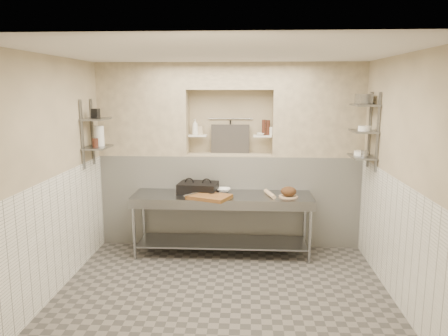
# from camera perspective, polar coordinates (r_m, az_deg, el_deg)

# --- Properties ---
(floor) EXTENTS (4.00, 3.90, 0.10)m
(floor) POSITION_cam_1_polar(r_m,az_deg,el_deg) (5.54, -0.09, -16.14)
(floor) COLOR #5F5A54
(floor) RESTS_ON ground
(ceiling) EXTENTS (4.00, 3.90, 0.10)m
(ceiling) POSITION_cam_1_polar(r_m,az_deg,el_deg) (4.97, -0.10, 15.30)
(ceiling) COLOR silver
(ceiling) RESTS_ON ground
(wall_left) EXTENTS (0.10, 3.90, 2.80)m
(wall_left) POSITION_cam_1_polar(r_m,az_deg,el_deg) (5.57, -21.66, -0.95)
(wall_left) COLOR #C6B48F
(wall_left) RESTS_ON ground
(wall_right) EXTENTS (0.10, 3.90, 2.80)m
(wall_right) POSITION_cam_1_polar(r_m,az_deg,el_deg) (5.35, 22.41, -1.45)
(wall_right) COLOR #C6B48F
(wall_right) RESTS_ON ground
(wall_back) EXTENTS (4.00, 0.10, 2.80)m
(wall_back) POSITION_cam_1_polar(r_m,az_deg,el_deg) (7.03, 0.87, 2.02)
(wall_back) COLOR #C6B48F
(wall_back) RESTS_ON ground
(wall_front) EXTENTS (4.00, 0.10, 2.80)m
(wall_front) POSITION_cam_1_polar(r_m,az_deg,el_deg) (3.13, -2.28, -8.71)
(wall_front) COLOR #C6B48F
(wall_front) RESTS_ON ground
(backwall_lower) EXTENTS (4.00, 0.40, 1.40)m
(backwall_lower) POSITION_cam_1_polar(r_m,az_deg,el_deg) (6.92, 0.76, -4.03)
(backwall_lower) COLOR white
(backwall_lower) RESTS_ON floor
(alcove_sill) EXTENTS (1.30, 0.40, 0.02)m
(alcove_sill) POSITION_cam_1_polar(r_m,az_deg,el_deg) (6.78, 0.78, 1.79)
(alcove_sill) COLOR #C6B48F
(alcove_sill) RESTS_ON backwall_lower
(backwall_pillar_left) EXTENTS (1.35, 0.40, 1.40)m
(backwall_pillar_left) POSITION_cam_1_polar(r_m,az_deg,el_deg) (6.90, -10.37, 7.54)
(backwall_pillar_left) COLOR #C6B48F
(backwall_pillar_left) RESTS_ON backwall_lower
(backwall_pillar_right) EXTENTS (1.35, 0.40, 1.40)m
(backwall_pillar_right) POSITION_cam_1_polar(r_m,az_deg,el_deg) (6.78, 12.14, 7.43)
(backwall_pillar_right) COLOR #C6B48F
(backwall_pillar_right) RESTS_ON backwall_lower
(backwall_header) EXTENTS (1.30, 0.40, 0.40)m
(backwall_header) POSITION_cam_1_polar(r_m,az_deg,el_deg) (6.70, 0.80, 11.90)
(backwall_header) COLOR #C6B48F
(backwall_header) RESTS_ON backwall_lower
(wainscot_left) EXTENTS (0.02, 3.90, 1.40)m
(wainscot_left) POSITION_cam_1_polar(r_m,az_deg,el_deg) (5.71, -20.64, -7.86)
(wainscot_left) COLOR white
(wainscot_left) RESTS_ON floor
(wainscot_right) EXTENTS (0.02, 3.90, 1.40)m
(wainscot_right) POSITION_cam_1_polar(r_m,az_deg,el_deg) (5.51, 21.30, -8.59)
(wainscot_right) COLOR white
(wainscot_right) RESTS_ON floor
(alcove_shelf_left) EXTENTS (0.28, 0.16, 0.02)m
(alcove_shelf_left) POSITION_cam_1_polar(r_m,az_deg,el_deg) (6.78, -3.45, 4.25)
(alcove_shelf_left) COLOR white
(alcove_shelf_left) RESTS_ON backwall_lower
(alcove_shelf_right) EXTENTS (0.28, 0.16, 0.02)m
(alcove_shelf_right) POSITION_cam_1_polar(r_m,az_deg,el_deg) (6.74, 5.05, 4.19)
(alcove_shelf_right) COLOR white
(alcove_shelf_right) RESTS_ON backwall_lower
(utensil_rail) EXTENTS (0.70, 0.02, 0.02)m
(utensil_rail) POSITION_cam_1_polar(r_m,az_deg,el_deg) (6.89, 0.85, 6.45)
(utensil_rail) COLOR gray
(utensil_rail) RESTS_ON wall_back
(hanging_steel) EXTENTS (0.02, 0.02, 0.30)m
(hanging_steel) POSITION_cam_1_polar(r_m,az_deg,el_deg) (6.88, 0.84, 5.03)
(hanging_steel) COLOR black
(hanging_steel) RESTS_ON utensil_rail
(splash_panel) EXTENTS (0.60, 0.08, 0.45)m
(splash_panel) POSITION_cam_1_polar(r_m,az_deg,el_deg) (6.85, 0.82, 3.82)
(splash_panel) COLOR #383330
(splash_panel) RESTS_ON alcove_sill
(shelf_rail_left_a) EXTENTS (0.03, 0.03, 0.95)m
(shelf_rail_left_a) POSITION_cam_1_polar(r_m,az_deg,el_deg) (6.63, -16.79, 4.55)
(shelf_rail_left_a) COLOR slate
(shelf_rail_left_a) RESTS_ON wall_left
(shelf_rail_left_b) EXTENTS (0.03, 0.03, 0.95)m
(shelf_rail_left_b) POSITION_cam_1_polar(r_m,az_deg,el_deg) (6.26, -18.04, 4.16)
(shelf_rail_left_b) COLOR slate
(shelf_rail_left_b) RESTS_ON wall_left
(wall_shelf_left_lower) EXTENTS (0.30, 0.50, 0.02)m
(wall_shelf_left_lower) POSITION_cam_1_polar(r_m,az_deg,el_deg) (6.42, -16.17, 2.60)
(wall_shelf_left_lower) COLOR slate
(wall_shelf_left_lower) RESTS_ON wall_left
(wall_shelf_left_upper) EXTENTS (0.30, 0.50, 0.03)m
(wall_shelf_left_upper) POSITION_cam_1_polar(r_m,az_deg,el_deg) (6.38, -16.35, 6.17)
(wall_shelf_left_upper) COLOR slate
(wall_shelf_left_upper) RESTS_ON wall_left
(shelf_rail_right_a) EXTENTS (0.03, 0.03, 1.05)m
(shelf_rail_right_a) POSITION_cam_1_polar(r_m,az_deg,el_deg) (6.45, 18.47, 4.75)
(shelf_rail_right_a) COLOR slate
(shelf_rail_right_a) RESTS_ON wall_right
(shelf_rail_right_b) EXTENTS (0.03, 0.03, 1.05)m
(shelf_rail_right_b) POSITION_cam_1_polar(r_m,az_deg,el_deg) (6.06, 19.44, 4.37)
(shelf_rail_right_b) COLOR slate
(shelf_rail_right_b) RESTS_ON wall_right
(wall_shelf_right_lower) EXTENTS (0.30, 0.50, 0.02)m
(wall_shelf_right_lower) POSITION_cam_1_polar(r_m,az_deg,el_deg) (6.26, 17.56, 1.42)
(wall_shelf_right_lower) COLOR slate
(wall_shelf_right_lower) RESTS_ON wall_right
(wall_shelf_right_mid) EXTENTS (0.30, 0.50, 0.02)m
(wall_shelf_right_mid) POSITION_cam_1_polar(r_m,az_deg,el_deg) (6.22, 17.74, 4.60)
(wall_shelf_right_mid) COLOR slate
(wall_shelf_right_mid) RESTS_ON wall_right
(wall_shelf_right_upper) EXTENTS (0.30, 0.50, 0.03)m
(wall_shelf_right_upper) POSITION_cam_1_polar(r_m,az_deg,el_deg) (6.20, 17.92, 7.82)
(wall_shelf_right_upper) COLOR slate
(wall_shelf_right_upper) RESTS_ON wall_right
(prep_table) EXTENTS (2.60, 0.70, 0.90)m
(prep_table) POSITION_cam_1_polar(r_m,az_deg,el_deg) (6.39, -0.24, -5.78)
(prep_table) COLOR gray
(prep_table) RESTS_ON floor
(panini_press) EXTENTS (0.60, 0.47, 0.15)m
(panini_press) POSITION_cam_1_polar(r_m,az_deg,el_deg) (6.45, -3.41, -2.59)
(panini_press) COLOR black
(panini_press) RESTS_ON prep_table
(cutting_board) EXTENTS (0.67, 0.58, 0.05)m
(cutting_board) POSITION_cam_1_polar(r_m,az_deg,el_deg) (6.13, -1.93, -3.77)
(cutting_board) COLOR brown
(cutting_board) RESTS_ON prep_table
(knife_blade) EXTENTS (0.26, 0.19, 0.01)m
(knife_blade) POSITION_cam_1_polar(r_m,az_deg,el_deg) (6.25, -0.80, -3.27)
(knife_blade) COLOR gray
(knife_blade) RESTS_ON cutting_board
(tongs) EXTENTS (0.19, 0.23, 0.03)m
(tongs) POSITION_cam_1_polar(r_m,az_deg,el_deg) (6.15, -4.31, -3.44)
(tongs) COLOR gray
(tongs) RESTS_ON cutting_board
(mixing_bowl) EXTENTS (0.21, 0.21, 0.05)m
(mixing_bowl) POSITION_cam_1_polar(r_m,az_deg,el_deg) (6.52, -0.07, -2.88)
(mixing_bowl) COLOR white
(mixing_bowl) RESTS_ON prep_table
(rolling_pin) EXTENTS (0.16, 0.40, 0.06)m
(rolling_pin) POSITION_cam_1_polar(r_m,az_deg,el_deg) (6.30, 6.00, -3.39)
(rolling_pin) COLOR #DEBB89
(rolling_pin) RESTS_ON prep_table
(bread_board) EXTENTS (0.27, 0.27, 0.02)m
(bread_board) POSITION_cam_1_polar(r_m,az_deg,el_deg) (6.28, 8.41, -3.70)
(bread_board) COLOR #DEBB89
(bread_board) RESTS_ON prep_table
(bread_loaf) EXTENTS (0.22, 0.22, 0.13)m
(bread_loaf) POSITION_cam_1_polar(r_m,az_deg,el_deg) (6.26, 8.43, -3.03)
(bread_loaf) COLOR #4C2D19
(bread_loaf) RESTS_ON bread_board
(bottle_soap) EXTENTS (0.11, 0.12, 0.24)m
(bottle_soap) POSITION_cam_1_polar(r_m,az_deg,el_deg) (6.76, -3.80, 5.37)
(bottle_soap) COLOR white
(bottle_soap) RESTS_ON alcove_shelf_left
(jar_alcove) EXTENTS (0.09, 0.09, 0.13)m
(jar_alcove) POSITION_cam_1_polar(r_m,az_deg,el_deg) (6.81, -3.16, 4.94)
(jar_alcove) COLOR #C6B48F
(jar_alcove) RESTS_ON alcove_shelf_left
(bowl_alcove) EXTENTS (0.13, 0.13, 0.04)m
(bowl_alcove) POSITION_cam_1_polar(r_m,az_deg,el_deg) (6.71, 4.79, 4.44)
(bowl_alcove) COLOR white
(bowl_alcove) RESTS_ON alcove_shelf_right
(condiment_a) EXTENTS (0.06, 0.06, 0.23)m
(condiment_a) POSITION_cam_1_polar(r_m,az_deg,el_deg) (6.75, 5.76, 5.28)
(condiment_a) COLOR #401F15
(condiment_a) RESTS_ON alcove_shelf_right
(condiment_b) EXTENTS (0.06, 0.06, 0.24)m
(condiment_b) POSITION_cam_1_polar(r_m,az_deg,el_deg) (6.74, 5.21, 5.31)
(condiment_b) COLOR #401F15
(condiment_b) RESTS_ON alcove_shelf_right
(condiment_c) EXTENTS (0.07, 0.07, 0.12)m
(condiment_c) POSITION_cam_1_polar(r_m,az_deg,el_deg) (6.76, 6.22, 4.82)
(condiment_c) COLOR white
(condiment_c) RESTS_ON alcove_shelf_right
(jug_left) EXTENTS (0.14, 0.14, 0.28)m
(jug_left) POSITION_cam_1_polar(r_m,az_deg,el_deg) (6.47, -16.01, 4.05)
(jug_left) COLOR white
(jug_left) RESTS_ON wall_shelf_left_lower
(jar_left) EXTENTS (0.09, 0.09, 0.13)m
(jar_left) POSITION_cam_1_polar(r_m,az_deg,el_deg) (6.33, -16.47, 3.18)
(jar_left) COLOR #401F15
(jar_left) RESTS_ON wall_shelf_left_lower
(box_left_upper) EXTENTS (0.11, 0.11, 0.13)m
(box_left_upper) POSITION_cam_1_polar(r_m,az_deg,el_deg) (6.36, -16.42, 6.86)
(box_left_upper) COLOR black
(box_left_upper) RESTS_ON wall_shelf_left_upper
(bowl_right) EXTENTS (0.19, 0.19, 0.06)m
(bowl_right) POSITION_cam_1_polar(r_m,az_deg,el_deg) (6.30, 17.47, 1.86)
(bowl_right) COLOR white
(bowl_right) RESTS_ON wall_shelf_right_lower
(canister_right) EXTENTS (0.09, 0.09, 0.09)m
(canister_right) POSITION_cam_1_polar(r_m,az_deg,el_deg) (6.13, 17.87, 1.78)
(canister_right) COLOR gray
(canister_right) RESTS_ON wall_shelf_right_lower
(bowl_right_mid) EXTENTS (0.18, 0.18, 0.06)m
(bowl_right_mid) POSITION_cam_1_polar(r_m,az_deg,el_deg) (6.16, 17.89, 4.96)
(bowl_right_mid) COLOR white
(bowl_right_mid) RESTS_ON wall_shelf_right_mid
(basket_right) EXTENTS (0.20, 0.23, 0.13)m
(basket_right) POSITION_cam_1_polar(r_m,az_deg,el_deg) (6.27, 17.79, 8.59)
(basket_right) COLOR gray
(basket_right) RESTS_ON wall_shelf_right_upper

